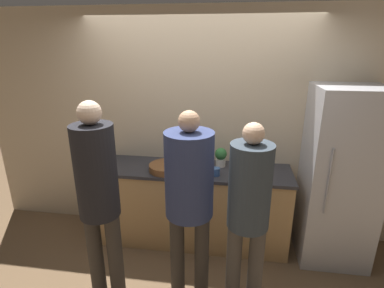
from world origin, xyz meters
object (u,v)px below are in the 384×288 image
Objects in this scene: person_right at (249,205)px; potted_plant at (221,156)px; bottle_green at (190,159)px; cup_blue at (216,172)px; person_left at (98,192)px; bottle_red at (241,171)px; utensil_crock at (252,161)px; refrigerator at (339,177)px; fruit_bowl at (166,167)px; person_center at (189,189)px.

potted_plant is (-0.28, 0.95, 0.04)m from person_right.
person_right is 7.86× the size of potted_plant.
cup_blue is at bearing -40.37° from bottle_green.
person_left is 11.52× the size of bottle_green.
person_left is at bearing -145.91° from bottle_red.
utensil_crock is at bearing 85.98° from person_right.
refrigerator reaches higher than bottle_green.
bottle_red reaches higher than cup_blue.
utensil_crock reaches higher than potted_plant.
bottle_red is 1.44× the size of bottle_green.
bottle_green reaches higher than fruit_bowl.
potted_plant is at bearing 126.40° from bottle_red.
refrigerator is 1.06× the size of person_center.
refrigerator is 21.79× the size of cup_blue.
bottle_red is 0.65m from bottle_green.
refrigerator is at bearing 27.68° from person_center.
potted_plant reaches higher than cup_blue.
person_right reaches higher than bottle_red.
potted_plant is at bearing -176.00° from utensil_crock.
cup_blue is at bearing -97.83° from potted_plant.
bottle_red is (-0.12, -0.32, 0.02)m from utensil_crock.
refrigerator is at bearing 2.15° from fruit_bowl.
person_center reaches higher than bottle_red.
refrigerator is 0.89m from utensil_crock.
person_right is at bearing -94.02° from utensil_crock.
person_right is 4.50× the size of fruit_bowl.
refrigerator is at bearing 40.83° from person_right.
bottle_green is 0.35m from potted_plant.
bottle_green is (-0.62, 0.96, -0.02)m from person_right.
potted_plant is (0.21, 0.89, -0.04)m from person_center.
person_right is at bearing 5.97° from person_left.
bottle_green is at bearing 151.13° from bottle_red.
refrigerator reaches higher than person_right.
bottle_red is at bearing 34.09° from person_left.
bottle_green is 1.87× the size of cup_blue.
person_left reaches higher than potted_plant.
person_center is 10.94× the size of bottle_green.
refrigerator is at bearing -5.63° from bottle_green.
person_left is 6.71× the size of utensil_crock.
bottle_green is at bearing 61.76° from person_left.
bottle_red is (0.44, 0.59, -0.07)m from person_center.
person_right is at bearing -7.05° from person_center.
bottle_red reaches higher than bottle_green.
person_left is 0.95m from fruit_bowl.
refrigerator reaches higher than cup_blue.
utensil_crock is (0.56, 0.91, -0.09)m from person_center.
person_left is (-2.14, -0.94, 0.16)m from refrigerator.
fruit_bowl is 4.39× the size of cup_blue.
bottle_green is 0.41m from cup_blue.
bottle_red is 2.69× the size of cup_blue.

